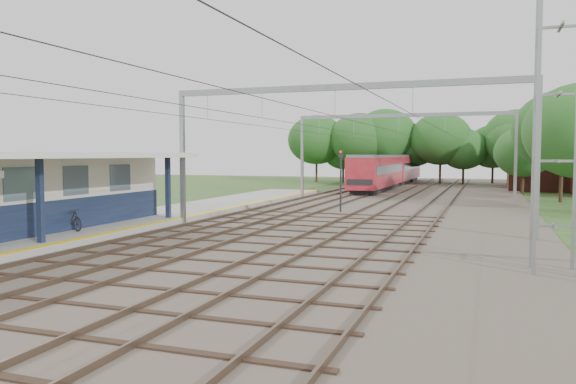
% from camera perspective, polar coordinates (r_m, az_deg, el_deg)
% --- Properties ---
extents(ground, '(160.00, 160.00, 0.00)m').
position_cam_1_polar(ground, '(15.17, -23.08, -10.56)').
color(ground, '#2D4C1E').
rests_on(ground, ground).
extents(ballast_bed, '(18.00, 90.00, 0.10)m').
position_cam_1_polar(ballast_bed, '(41.36, 11.17, -1.31)').
color(ballast_bed, '#473D33').
rests_on(ballast_bed, ground).
extents(platform, '(5.00, 52.00, 0.35)m').
position_cam_1_polar(platform, '(30.55, -15.60, -2.94)').
color(platform, gray).
rests_on(platform, ground).
extents(yellow_stripe, '(0.45, 52.00, 0.01)m').
position_cam_1_polar(yellow_stripe, '(29.29, -12.00, -2.81)').
color(yellow_stripe, yellow).
rests_on(yellow_stripe, platform).
extents(station_building, '(3.41, 18.00, 3.40)m').
position_cam_1_polar(station_building, '(26.00, -27.13, -0.23)').
color(station_building, beige).
rests_on(station_building, platform).
extents(canopy, '(6.40, 20.00, 3.44)m').
position_cam_1_polar(canopy, '(24.46, -27.17, 3.29)').
color(canopy, '#111C37').
rests_on(canopy, platform).
extents(rail_tracks, '(11.80, 88.00, 0.15)m').
position_cam_1_polar(rail_tracks, '(41.79, 7.78, -1.05)').
color(rail_tracks, brown).
rests_on(rail_tracks, ballast_bed).
extents(catenary_system, '(17.22, 88.00, 7.00)m').
position_cam_1_polar(catenary_system, '(36.69, 9.23, 6.61)').
color(catenary_system, gray).
rests_on(catenary_system, ground).
extents(lattice_pylon, '(1.30, 1.30, 12.00)m').
position_cam_1_polar(lattice_pylon, '(19.00, 25.84, 10.42)').
color(lattice_pylon, gray).
rests_on(lattice_pylon, ground).
extents(tree_band, '(31.72, 30.88, 8.82)m').
position_cam_1_polar(tree_band, '(68.17, 14.47, 4.72)').
color(tree_band, '#382619').
rests_on(tree_band, ground).
extents(house_far, '(8.00, 6.12, 8.66)m').
position_cam_1_polar(house_far, '(63.04, 25.10, 3.03)').
color(house_far, brown).
rests_on(house_far, ground).
extents(bicycle, '(1.76, 1.01, 1.02)m').
position_cam_1_polar(bicycle, '(26.47, -21.17, -2.58)').
color(bicycle, black).
rests_on(bicycle, platform).
extents(train, '(2.72, 33.89, 3.59)m').
position_cam_1_polar(train, '(65.97, 10.45, 2.28)').
color(train, black).
rests_on(train, ballast_bed).
extents(signal_post, '(0.30, 0.27, 3.97)m').
position_cam_1_polar(signal_post, '(35.32, 5.38, 1.72)').
color(signal_post, black).
rests_on(signal_post, ground).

